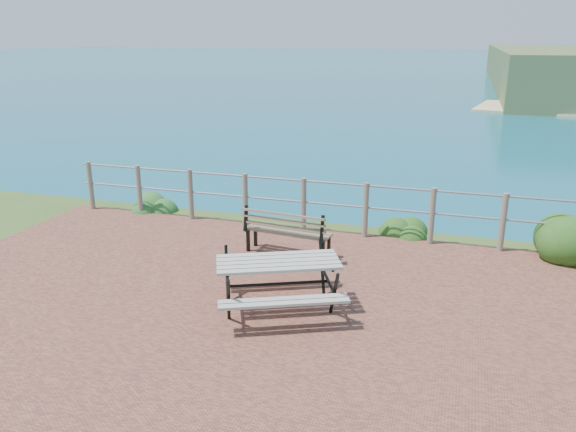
# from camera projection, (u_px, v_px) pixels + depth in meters

# --- Properties ---
(ground) EXTENTS (10.00, 7.00, 0.12)m
(ground) POSITION_uv_depth(u_px,v_px,m) (233.00, 311.00, 7.43)
(ground) COLOR brown
(ground) RESTS_ON ground
(ocean) EXTENTS (1200.00, 1200.00, 0.00)m
(ocean) POSITION_uv_depth(u_px,v_px,m) (465.00, 48.00, 189.03)
(ocean) COLOR #14707A
(ocean) RESTS_ON ground
(safety_railing) EXTENTS (9.40, 0.10, 1.00)m
(safety_railing) POSITION_uv_depth(u_px,v_px,m) (304.00, 202.00, 10.29)
(safety_railing) COLOR #6B5B4C
(safety_railing) RESTS_ON ground
(picnic_table) EXTENTS (1.72, 1.27, 0.67)m
(picnic_table) POSITION_uv_depth(u_px,v_px,m) (278.00, 279.00, 7.35)
(picnic_table) COLOR #9E988D
(picnic_table) RESTS_ON ground
(park_bench) EXTENTS (1.48, 0.52, 0.82)m
(park_bench) POSITION_uv_depth(u_px,v_px,m) (288.00, 224.00, 9.15)
(park_bench) COLOR brown
(park_bench) RESTS_ON ground
(shrub_right_edge) EXTENTS (1.00, 1.00, 1.43)m
(shrub_right_edge) POSITION_uv_depth(u_px,v_px,m) (569.00, 256.00, 9.27)
(shrub_right_edge) COLOR #1A4314
(shrub_right_edge) RESTS_ON ground
(shrub_lip_west) EXTENTS (0.78, 0.78, 0.52)m
(shrub_lip_west) POSITION_uv_depth(u_px,v_px,m) (155.00, 209.00, 11.83)
(shrub_lip_west) COLOR #215924
(shrub_lip_west) RESTS_ON ground
(shrub_lip_east) EXTENTS (0.72, 0.72, 0.44)m
(shrub_lip_east) POSITION_uv_depth(u_px,v_px,m) (405.00, 233.00, 10.35)
(shrub_lip_east) COLOR #1A4314
(shrub_lip_east) RESTS_ON ground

